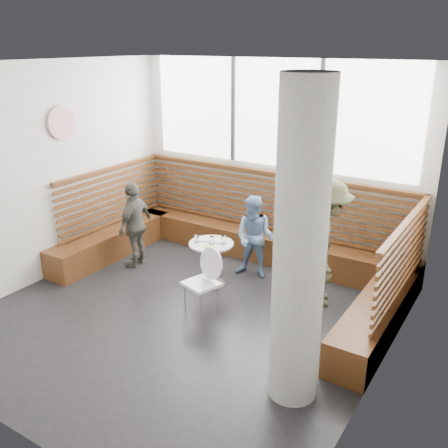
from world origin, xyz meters
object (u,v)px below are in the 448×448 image
Objects in this scene: cafe_chair at (204,276)px; child_left at (135,225)px; adult_man at (326,243)px; child_back at (255,237)px; cafe_table at (211,255)px; concrete_column at (300,250)px.

child_left reaches higher than cafe_chair.
child_back is at bearing 58.95° from adult_man.
cafe_table is 0.75× the size of cafe_chair.
child_back is at bearing 127.35° from concrete_column.
child_back is at bearing 101.11° from child_left.
cafe_chair is at bearing 110.49° from adult_man.
adult_man is 1.23m from child_back.
concrete_column is at bearing -60.97° from child_back.
adult_man reaches higher than child_left.
child_left is (-3.01, -0.45, -0.19)m from adult_man.
adult_man is at bearing -17.65° from child_back.
child_back is 0.93× the size of child_left.
child_left reaches higher than cafe_table.
concrete_column reaches higher than child_left.
cafe_table is at bearing 83.27° from child_left.
child_back reaches higher than cafe_chair.
child_left is (-3.48, 1.54, -0.91)m from concrete_column.
adult_man is (1.23, 1.11, 0.36)m from cafe_chair.
concrete_column is 2.17m from adult_man.
child_left is at bearing 76.83° from adult_man.
cafe_table is at bearing 82.73° from adult_man.
concrete_column is 2.83m from cafe_table.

